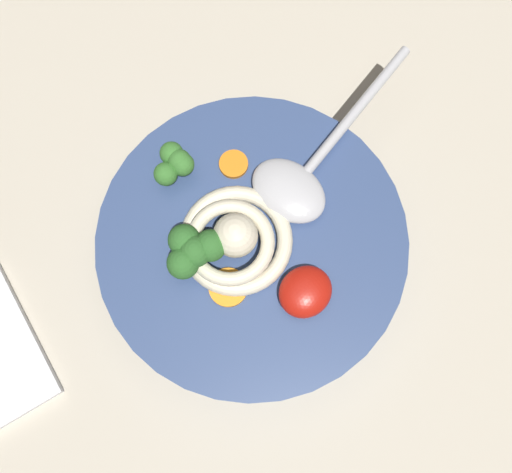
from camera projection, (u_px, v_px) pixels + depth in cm
name	position (u px, v px, depth cm)	size (l,w,h in cm)	color
table_slab	(247.00, 253.00, 50.37)	(101.11, 101.11, 3.75)	#BCB29E
soup_bowl	(256.00, 244.00, 45.97)	(23.35, 23.35, 5.02)	#334775
noodle_pile	(238.00, 243.00, 42.32)	(9.16, 8.98, 3.68)	beige
soup_spoon	(301.00, 178.00, 43.85)	(17.50, 6.55, 1.60)	#B7B7BC
chili_sauce_dollop	(301.00, 295.00, 41.67)	(4.00, 3.60, 1.80)	#B2190F
broccoli_floret_right	(173.00, 165.00, 43.12)	(3.46, 2.98, 2.74)	#7A9E60
broccoli_floret_front	(193.00, 250.00, 41.07)	(4.53, 3.89, 3.58)	#7A9E60
carrot_slice_rear	(234.00, 164.00, 44.71)	(2.22, 2.22, 0.46)	orange
carrot_slice_beside_chili	(228.00, 287.00, 42.51)	(2.85, 2.85, 0.40)	orange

